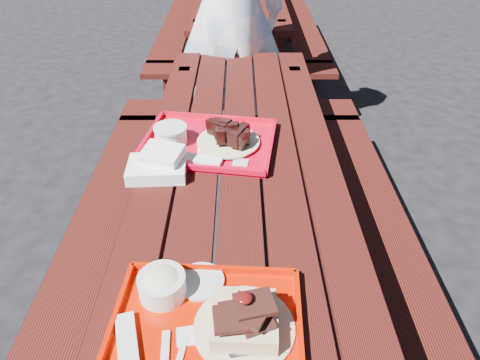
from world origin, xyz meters
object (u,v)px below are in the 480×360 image
at_px(picnic_table_far, 239,11).
at_px(far_tray, 206,141).
at_px(picnic_table_near, 240,211).
at_px(person, 229,13).
at_px(near_tray, 207,313).

xyz_separation_m(picnic_table_far, far_tray, (-0.13, -2.63, 0.22)).
bearing_deg(far_tray, picnic_table_near, -51.92).
bearing_deg(person, far_tray, 75.50).
height_order(picnic_table_near, picnic_table_far, same).
height_order(near_tray, far_tray, near_tray).
height_order(picnic_table_near, person, person).
bearing_deg(person, picnic_table_far, -103.10).
height_order(picnic_table_far, near_tray, near_tray).
xyz_separation_m(picnic_table_near, person, (-0.06, 1.31, 0.39)).
bearing_deg(picnic_table_far, near_tray, -91.35).
distance_m(picnic_table_far, person, 1.54).
relative_size(near_tray, person, 0.25).
distance_m(far_tray, person, 1.16).
xyz_separation_m(far_tray, person, (0.07, 1.14, 0.17)).
xyz_separation_m(picnic_table_far, near_tray, (-0.08, -3.43, 0.22)).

